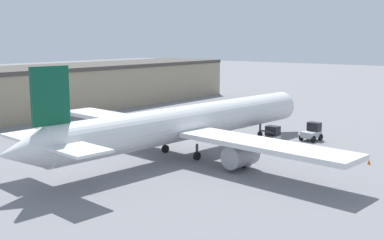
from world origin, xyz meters
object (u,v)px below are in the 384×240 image
Objects in this scene: ground_crew_worker at (277,131)px; baggage_tug at (241,156)px; airplane at (186,124)px; pushback_tug at (312,132)px; belt_loader_truck at (270,137)px; safety_cone_near at (369,162)px.

baggage_tug is (-14.27, -3.35, -0.02)m from ground_crew_worker.
airplane is 15.83× the size of pushback_tug.
airplane reaches higher than pushback_tug.
airplane is 13.49× the size of baggage_tug.
ground_crew_worker is 0.60× the size of belt_loader_truck.
ground_crew_worker is at bearing -4.18° from baggage_tug.
belt_loader_truck is at bearing -6.69° from baggage_tug.
baggage_tug is 1.18× the size of belt_loader_truck.
ground_crew_worker is 14.66m from baggage_tug.
baggage_tug is at bearing 145.34° from ground_crew_worker.
pushback_tug is 12.66m from safety_cone_near.
belt_loader_truck is 1.00× the size of pushback_tug.
safety_cone_near is at bearing -70.77° from baggage_tug.
safety_cone_near is (8.56, -17.80, -3.30)m from airplane.
baggage_tug is 9.92m from belt_loader_truck.
ground_crew_worker is 4.55m from pushback_tug.
pushback_tug is at bearing 51.71° from safety_cone_near.
safety_cone_near is (8.04, -10.82, -0.61)m from baggage_tug.
airplane reaches higher than belt_loader_truck.
baggage_tug is 15.90m from pushback_tug.
pushback_tug is (1.60, -4.25, 0.15)m from ground_crew_worker.
belt_loader_truck reaches higher than ground_crew_worker.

